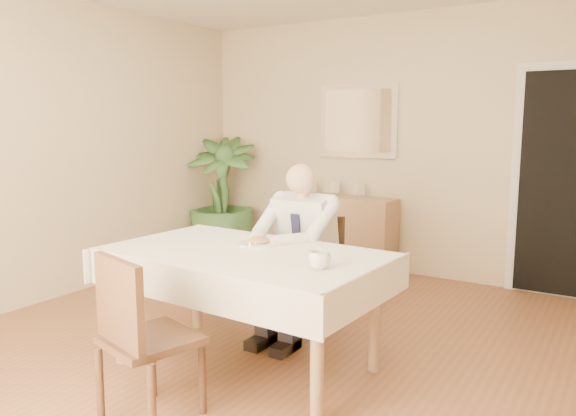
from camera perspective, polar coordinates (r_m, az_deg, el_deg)
The scene contains 17 objects.
room at distance 3.55m, azimuth -2.98°, elevation 4.86°, with size 5.00×5.02×2.60m.
doorway at distance 5.42m, azimuth 26.64°, elevation 2.10°, with size 0.96×0.07×2.10m.
mirror at distance 5.92m, azimuth 7.11°, elevation 8.77°, with size 0.86×0.04×0.76m.
dining_table at distance 3.50m, azimuth -4.47°, elevation -5.71°, with size 1.77×1.10×0.75m.
chair_far at distance 4.26m, azimuth 2.55°, elevation -5.81°, with size 0.41×0.41×0.84m.
chair_near at distance 2.95m, azimuth -14.98°, elevation -12.01°, with size 0.52×0.53×0.90m.
seated_man at distance 3.97m, azimuth 0.59°, elevation -3.58°, with size 0.48×0.72×1.24m.
plate at distance 3.63m, azimuth -3.00°, elevation -3.65°, with size 0.26×0.26×0.02m, color white.
food at distance 3.63m, azimuth -3.00°, elevation -3.31°, with size 0.14×0.14×0.06m, color olive.
knife at distance 3.56m, azimuth -3.02°, elevation -3.63°, with size 0.01×0.01×0.13m, color silver.
fork at distance 3.60m, azimuth -4.07°, elevation -3.48°, with size 0.01×0.01×0.13m, color silver.
coffee_mug at distance 3.05m, azimuth 3.23°, elevation -5.30°, with size 0.12×0.12×0.10m, color white.
sideboard at distance 5.90m, azimuth 6.29°, elevation -2.59°, with size 0.97×0.33×0.77m, color #8F7350.
photo_frame_left at distance 6.04m, azimuth 2.52°, elevation 2.10°, with size 0.10×0.02×0.14m, color silver.
photo_frame_center at distance 5.97m, azimuth 4.88°, elevation 2.00°, with size 0.10×0.02×0.14m, color silver.
photo_frame_right at distance 5.81m, azimuth 7.39°, elevation 1.77°, with size 0.10×0.02×0.14m, color silver.
potted_palm at distance 6.42m, azimuth -6.79°, elevation 1.04°, with size 0.77×0.77×1.37m, color #2E5425.
Camera 1 is at (2.01, -2.91, 1.54)m, focal length 35.00 mm.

